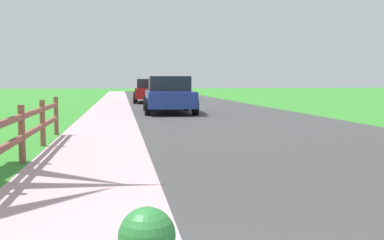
{
  "coord_description": "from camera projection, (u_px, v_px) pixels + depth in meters",
  "views": [
    {
      "loc": [
        -0.49,
        -0.37,
        1.34
      ],
      "look_at": [
        0.59,
        6.49,
        0.74
      ],
      "focal_mm": 42.25,
      "sensor_mm": 36.0,
      "label": 1
    }
  ],
  "objects": [
    {
      "name": "curb_concrete",
      "position": [
        78.0,
        104.0,
        26.66
      ],
      "size": [
        6.0,
        66.0,
        0.01
      ],
      "primitive_type": "cube",
      "color": "#C09BA1",
      "rests_on": "ground"
    },
    {
      "name": "parked_suv_blue",
      "position": [
        169.0,
        95.0,
        19.14
      ],
      "size": [
        2.2,
        4.79,
        1.54
      ],
      "color": "navy",
      "rests_on": "ground"
    },
    {
      "name": "ground_plane",
      "position": [
        130.0,
        105.0,
        25.16
      ],
      "size": [
        120.0,
        120.0,
        0.0
      ],
      "primitive_type": "plane",
      "color": "#33842B"
    },
    {
      "name": "parked_car_red",
      "position": [
        151.0,
        91.0,
        28.39
      ],
      "size": [
        2.32,
        4.81,
        1.47
      ],
      "color": "maroon",
      "rests_on": "ground"
    },
    {
      "name": "road_asphalt",
      "position": [
        187.0,
        103.0,
        27.67
      ],
      "size": [
        7.0,
        66.0,
        0.01
      ],
      "primitive_type": "cube",
      "color": "#3C3C3C",
      "rests_on": "ground"
    },
    {
      "name": "grass_verge",
      "position": [
        52.0,
        104.0,
        26.43
      ],
      "size": [
        5.0,
        66.0,
        0.0
      ],
      "primitive_type": "cube",
      "color": "#33842B",
      "rests_on": "ground"
    }
  ]
}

